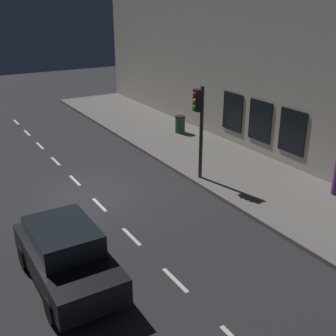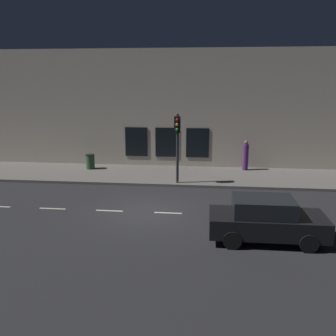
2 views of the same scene
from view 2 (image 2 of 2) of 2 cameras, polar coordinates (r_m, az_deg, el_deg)
ground_plane at (r=16.29m, az=-3.53°, el=-6.78°), size 60.00×60.00×0.00m
sidewalk at (r=22.18m, az=-0.84°, el=-1.10°), size 4.50×32.00×0.15m
building_facade at (r=24.09m, az=-0.13°, el=8.96°), size 0.65×32.00×7.54m
lane_centre_line at (r=16.15m, az=-0.00°, el=-6.91°), size 0.12×27.20×0.01m
traffic_light at (r=19.66m, az=1.45°, el=4.82°), size 0.49×0.32×3.73m
parked_car_1 at (r=13.69m, az=14.81°, el=-7.67°), size 1.87×4.06×1.58m
pedestrian_0 at (r=23.49m, az=11.81°, el=1.77°), size 0.41×0.41×1.85m
trash_bin at (r=23.88m, az=-11.87°, el=0.98°), size 0.56×0.56×0.92m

